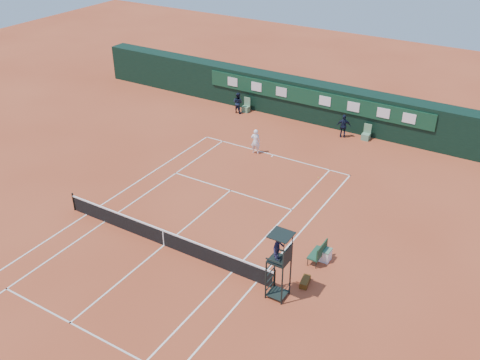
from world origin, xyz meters
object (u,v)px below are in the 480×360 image
object	(u,v)px
cooler	(325,254)
player_bench	(319,252)
tennis_net	(163,237)
player	(256,141)
umpire_chair	(279,252)

from	to	relation	value
cooler	player_bench	bearing A→B (deg)	-124.91
tennis_net	player_bench	distance (m)	7.87
player_bench	player	size ratio (longest dim) A/B	0.68
player_bench	cooler	size ratio (longest dim) A/B	1.86
umpire_chair	player_bench	xyz separation A→B (m)	(0.58, 3.22, -1.86)
cooler	player	world-z (taller)	player
player	cooler	bearing A→B (deg)	119.91
player_bench	cooler	distance (m)	0.44
tennis_net	player_bench	world-z (taller)	same
player_bench	cooler	bearing A→B (deg)	55.09
tennis_net	cooler	size ratio (longest dim) A/B	20.00
player_bench	tennis_net	bearing A→B (deg)	-158.43
player	player_bench	bearing A→B (deg)	118.28
tennis_net	player	size ratio (longest dim) A/B	7.31
tennis_net	umpire_chair	world-z (taller)	umpire_chair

